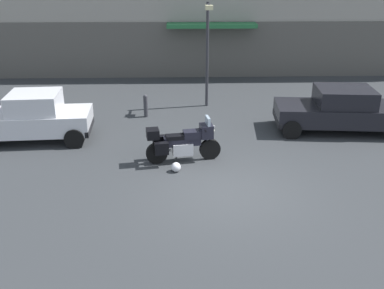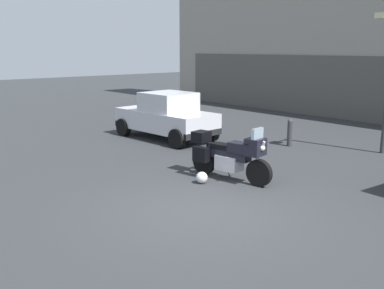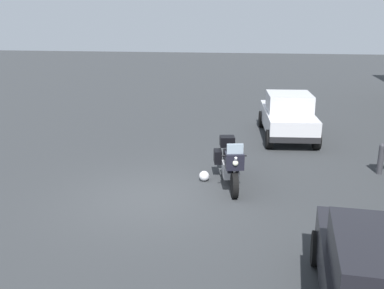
{
  "view_description": "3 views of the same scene",
  "coord_description": "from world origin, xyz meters",
  "px_view_note": "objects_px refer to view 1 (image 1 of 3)",
  "views": [
    {
      "loc": [
        -1.27,
        -10.15,
        5.55
      ],
      "look_at": [
        -0.95,
        0.52,
        1.1
      ],
      "focal_mm": 41.01,
      "sensor_mm": 36.0,
      "label": 1
    },
    {
      "loc": [
        6.11,
        -5.53,
        3.15
      ],
      "look_at": [
        -0.64,
        0.23,
        1.2
      ],
      "focal_mm": 41.4,
      "sensor_mm": 36.0,
      "label": 2
    },
    {
      "loc": [
        9.98,
        2.27,
        4.45
      ],
      "look_at": [
        -0.9,
        0.9,
        1.17
      ],
      "focal_mm": 42.0,
      "sensor_mm": 36.0,
      "label": 3
    }
  ],
  "objects_px": {
    "helmet": "(176,167)",
    "car_sedan_far": "(342,110)",
    "car_hatchback_near": "(33,117)",
    "streetlamp_curbside": "(208,44)",
    "motorcycle": "(182,142)",
    "bollard_curbside": "(146,105)"
  },
  "relations": [
    {
      "from": "bollard_curbside",
      "to": "car_sedan_far",
      "type": "bearing_deg",
      "value": -14.05
    },
    {
      "from": "motorcycle",
      "to": "streetlamp_curbside",
      "type": "xyz_separation_m",
      "value": [
        1.08,
        5.37,
        1.96
      ]
    },
    {
      "from": "helmet",
      "to": "car_sedan_far",
      "type": "distance_m",
      "value": 6.62
    },
    {
      "from": "car_sedan_far",
      "to": "bollard_curbside",
      "type": "distance_m",
      "value": 7.2
    },
    {
      "from": "motorcycle",
      "to": "streetlamp_curbside",
      "type": "height_order",
      "value": "streetlamp_curbside"
    },
    {
      "from": "car_sedan_far",
      "to": "streetlamp_curbside",
      "type": "xyz_separation_m",
      "value": [
        -4.54,
        2.95,
        1.79
      ]
    },
    {
      "from": "motorcycle",
      "to": "bollard_curbside",
      "type": "relative_size",
      "value": 2.52
    },
    {
      "from": "motorcycle",
      "to": "bollard_curbside",
      "type": "height_order",
      "value": "motorcycle"
    },
    {
      "from": "motorcycle",
      "to": "helmet",
      "type": "relative_size",
      "value": 8.05
    },
    {
      "from": "helmet",
      "to": "bollard_curbside",
      "type": "xyz_separation_m",
      "value": [
        -1.18,
        4.88,
        0.33
      ]
    },
    {
      "from": "helmet",
      "to": "car_hatchback_near",
      "type": "bearing_deg",
      "value": 151.64
    },
    {
      "from": "motorcycle",
      "to": "car_hatchback_near",
      "type": "relative_size",
      "value": 0.57
    },
    {
      "from": "bollard_curbside",
      "to": "streetlamp_curbside",
      "type": "bearing_deg",
      "value": 26.22
    },
    {
      "from": "car_hatchback_near",
      "to": "helmet",
      "type": "bearing_deg",
      "value": 148.09
    },
    {
      "from": "motorcycle",
      "to": "helmet",
      "type": "bearing_deg",
      "value": -113.82
    },
    {
      "from": "car_hatchback_near",
      "to": "car_sedan_far",
      "type": "height_order",
      "value": "car_hatchback_near"
    },
    {
      "from": "helmet",
      "to": "car_sedan_far",
      "type": "xyz_separation_m",
      "value": [
        5.8,
        3.13,
        0.64
      ]
    },
    {
      "from": "car_hatchback_near",
      "to": "car_sedan_far",
      "type": "relative_size",
      "value": 0.84
    },
    {
      "from": "car_hatchback_near",
      "to": "streetlamp_curbside",
      "type": "relative_size",
      "value": 0.95
    },
    {
      "from": "streetlamp_curbside",
      "to": "motorcycle",
      "type": "bearing_deg",
      "value": -101.33
    },
    {
      "from": "helmet",
      "to": "streetlamp_curbside",
      "type": "height_order",
      "value": "streetlamp_curbside"
    },
    {
      "from": "motorcycle",
      "to": "helmet",
      "type": "xyz_separation_m",
      "value": [
        -0.19,
        -0.71,
        -0.48
      ]
    }
  ]
}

